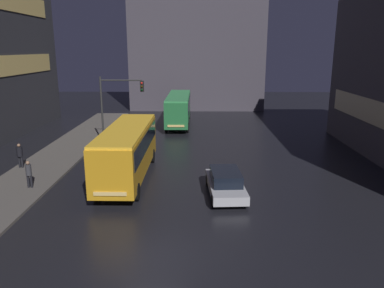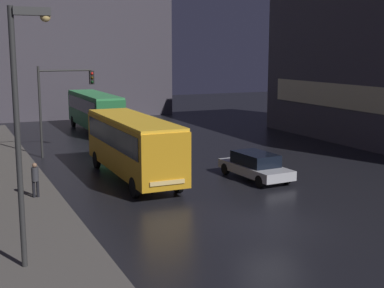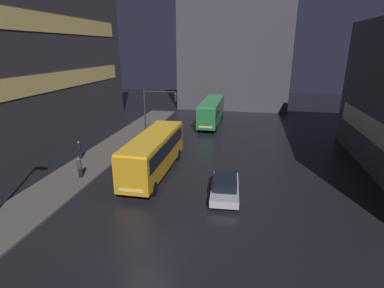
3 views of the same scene
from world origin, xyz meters
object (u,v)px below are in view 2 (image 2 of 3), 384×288
object	(u,v)px
bus_far	(95,108)
pedestrian_near	(35,177)
street_lamp_sidewalk	(23,100)
car_taxi	(255,165)
bus_near	(133,142)
traffic_light_main	(60,95)

from	to	relation	value
bus_far	pedestrian_near	xyz separation A→B (m)	(-7.90, -19.82, -0.94)
bus_far	pedestrian_near	bearing A→B (deg)	68.37
bus_far	pedestrian_near	distance (m)	21.35
bus_far	street_lamp_sidewalk	xyz separation A→B (m)	(-9.24, -28.05, 3.43)
street_lamp_sidewalk	pedestrian_near	bearing A→B (deg)	80.77
car_taxi	street_lamp_sidewalk	bearing A→B (deg)	26.99
bus_far	pedestrian_near	world-z (taller)	bus_far
bus_near	traffic_light_main	world-z (taller)	traffic_light_main
bus_near	traffic_light_main	bearing A→B (deg)	-74.11
bus_near	pedestrian_near	bearing A→B (deg)	21.25
bus_far	traffic_light_main	bearing A→B (deg)	64.04
traffic_light_main	pedestrian_near	bearing A→B (deg)	-107.43
pedestrian_near	traffic_light_main	xyz separation A→B (m)	(3.22, 10.24, 2.97)
pedestrian_near	bus_far	bearing A→B (deg)	-145.39
bus_near	bus_far	bearing A→B (deg)	-97.50
traffic_light_main	street_lamp_sidewalk	size ratio (longest dim) A/B	0.73
car_taxi	traffic_light_main	world-z (taller)	traffic_light_main
bus_near	bus_far	distance (m)	17.87
pedestrian_near	car_taxi	bearing A→B (deg)	143.31
bus_near	car_taxi	size ratio (longest dim) A/B	2.07
pedestrian_near	traffic_light_main	distance (m)	11.14
bus_far	bus_near	bearing A→B (deg)	82.37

